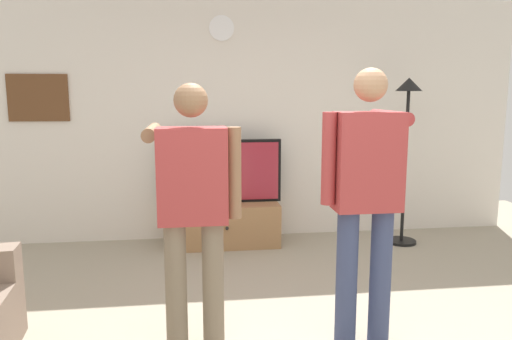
% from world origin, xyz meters
% --- Properties ---
extents(back_wall, '(6.40, 0.10, 2.70)m').
position_xyz_m(back_wall, '(0.00, 2.95, 1.35)').
color(back_wall, silver).
rests_on(back_wall, ground_plane).
extents(tv_stand, '(1.16, 0.53, 0.46)m').
position_xyz_m(tv_stand, '(-0.22, 2.60, 0.23)').
color(tv_stand, '#997047').
rests_on(tv_stand, ground_plane).
extents(television, '(1.23, 0.07, 0.69)m').
position_xyz_m(television, '(-0.22, 2.65, 0.81)').
color(television, black).
rests_on(television, tv_stand).
extents(wall_clock, '(0.27, 0.03, 0.27)m').
position_xyz_m(wall_clock, '(-0.22, 2.89, 2.34)').
color(wall_clock, white).
extents(framed_picture, '(0.62, 0.04, 0.49)m').
position_xyz_m(framed_picture, '(-2.16, 2.90, 1.59)').
color(framed_picture, brown).
extents(floor_lamp, '(0.32, 0.32, 1.80)m').
position_xyz_m(floor_lamp, '(1.72, 2.40, 1.29)').
color(floor_lamp, black).
rests_on(floor_lamp, ground_plane).
extents(person_standing_nearer_lamp, '(0.61, 0.78, 1.71)m').
position_xyz_m(person_standing_nearer_lamp, '(-0.56, 0.48, 0.98)').
color(person_standing_nearer_lamp, '#7A6B56').
rests_on(person_standing_nearer_lamp, ground_plane).
extents(person_standing_nearer_couch, '(0.60, 0.78, 1.81)m').
position_xyz_m(person_standing_nearer_couch, '(0.54, 0.39, 1.03)').
color(person_standing_nearer_couch, '#384266').
rests_on(person_standing_nearer_couch, ground_plane).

